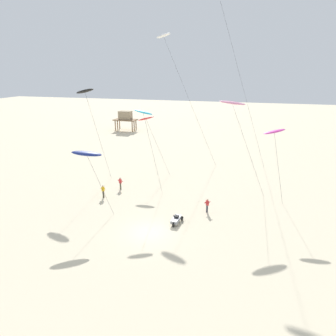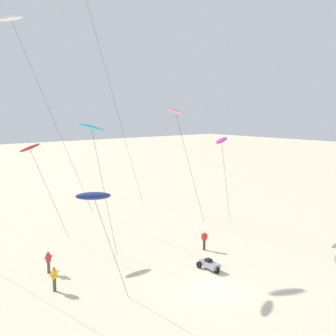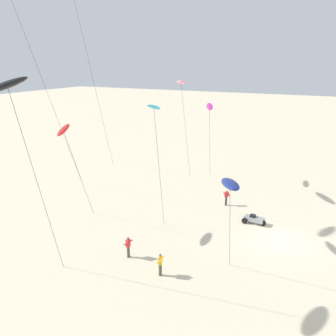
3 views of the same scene
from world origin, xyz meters
name	(u,v)px [view 1 (image 1 of 3)]	position (x,y,z in m)	size (l,w,h in m)	color
ground_plane	(149,232)	(0.00, 0.00, 0.00)	(260.00, 260.00, 0.00)	beige
kite_red	(146,119)	(-5.85, 16.32, 8.70)	(4.76, 1.44, 9.21)	red
kite_magenta	(274,132)	(11.74, 10.42, 8.86)	(3.28, 1.61, 9.30)	#D8339E
kite_white	(164,37)	(-4.75, 22.20, 20.31)	(10.11, 1.89, 21.06)	white
kite_cyan	(143,113)	(-3.69, 9.34, 10.61)	(3.49, 0.99, 11.12)	#33BFE0
kite_navy	(87,154)	(-7.61, 2.17, 7.07)	(4.20, 2.21, 7.58)	navy
kite_pink	(233,103)	(6.77, 11.83, 11.80)	(6.47, 2.23, 12.27)	pink
kite_black	(85,91)	(-13.44, 12.65, 12.74)	(4.35, 0.95, 13.37)	black
kite_flyer_nearest	(120,183)	(-7.42, 9.61, 0.89)	(0.61, 0.59, 1.67)	#4C4738
kite_flyer_middle	(207,205)	(5.04, 5.95, 0.89)	(0.73, 0.73, 1.67)	#33333D
kite_flyer_furthest	(103,191)	(-8.37, 6.45, 0.89)	(0.65, 0.63, 1.67)	#4C4738
stilt_house	(125,117)	(-23.19, 48.11, 3.62)	(6.07, 3.43, 5.17)	#846647
beach_buggy	(176,219)	(2.23, 2.53, 0.43)	(1.07, 2.09, 0.82)	gray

